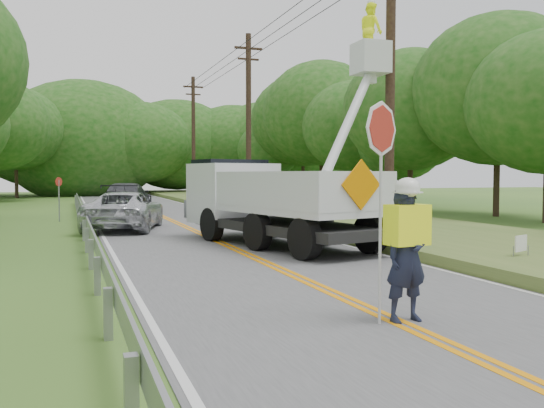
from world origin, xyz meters
name	(u,v)px	position (x,y,z in m)	size (l,w,h in m)	color
ground	(414,331)	(0.00, 0.00, 0.00)	(140.00, 140.00, 0.00)	#3B6027
road	(200,233)	(0.00, 14.00, 0.01)	(7.20, 96.00, 0.03)	#4F4F52
guardrail	(85,220)	(-4.02, 14.91, 0.55)	(0.18, 48.00, 0.77)	gray
utility_poles	(295,105)	(5.00, 17.02, 5.27)	(1.60, 43.30, 10.00)	black
tall_grass_verge	(369,224)	(7.10, 14.00, 0.15)	(7.00, 96.00, 0.30)	#4A622B
treeline_right	(380,115)	(15.57, 27.76, 6.22)	(11.00, 51.03, 11.59)	#332319
treeline_horizon	(116,143)	(0.24, 56.25, 5.50)	(57.06, 15.10, 12.95)	#144D10
flagger	(406,245)	(0.14, 0.43, 1.17)	(1.19, 0.55, 3.24)	#191E33
bucket_truck	(266,191)	(1.42, 10.58, 1.66)	(5.46, 8.13, 7.44)	black
suv_silver	(125,211)	(-2.48, 16.41, 0.77)	(2.49, 5.40, 1.50)	silver
suv_darkgrey	(127,197)	(-1.32, 27.70, 0.86)	(2.35, 5.77, 1.67)	#3A3C42
stop_sign_permanent	(59,193)	(-4.99, 21.39, 1.34)	(0.32, 0.34, 2.08)	gray
yard_sign	(521,245)	(5.40, 3.77, 0.56)	(0.51, 0.22, 0.78)	white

